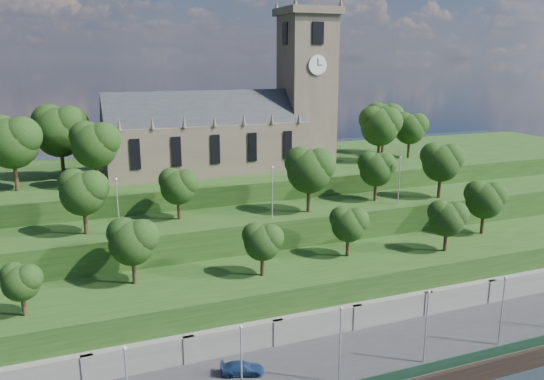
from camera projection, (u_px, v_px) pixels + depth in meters
name	position (u px, v px, depth m)	size (l,w,h in m)	color
promenade	(340.00, 368.00, 56.28)	(160.00, 12.00, 2.00)	#2D2D30
retaining_wall	(316.00, 330.00, 61.33)	(160.00, 2.10, 5.00)	slate
embankment_lower	(295.00, 296.00, 66.43)	(160.00, 12.00, 8.00)	#1F4015
embankment_upper	(265.00, 252.00, 75.92)	(160.00, 10.00, 12.00)	#1F4015
hilltop	(224.00, 206.00, 94.59)	(160.00, 32.00, 15.00)	#1F4015
church	(233.00, 124.00, 87.61)	(38.60, 12.35, 27.60)	brown
trees_lower	(328.00, 224.00, 66.31)	(66.11, 8.98, 7.93)	#2F2012
trees_upper	(301.00, 172.00, 73.82)	(58.13, 8.44, 9.26)	#2F2012
trees_hilltop	(214.00, 129.00, 85.25)	(73.39, 16.50, 11.39)	#2F2012
lamp_posts_promenade	(340.00, 339.00, 51.04)	(60.36, 0.36, 8.14)	#B2B2B7
lamp_posts_upper	(272.00, 188.00, 70.75)	(40.36, 0.36, 7.20)	#B2B2B7
car_right	(242.00, 368.00, 53.43)	(1.78, 4.39, 1.27)	navy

